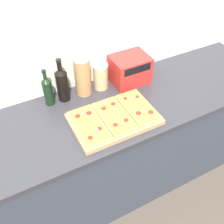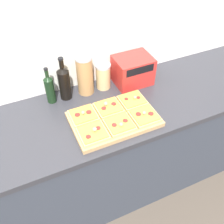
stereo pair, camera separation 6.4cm
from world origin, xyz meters
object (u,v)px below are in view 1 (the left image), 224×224
object	(u,v)px
cutting_board	(114,119)
grain_jar_tall	(83,76)
olive_oil_bottle	(48,91)
wine_bottle	(62,84)
toaster_oven	(130,70)
grain_jar_short	(101,76)

from	to	relation	value
cutting_board	grain_jar_tall	distance (m)	0.37
olive_oil_bottle	wine_bottle	bearing A→B (deg)	0.00
toaster_oven	grain_jar_tall	bearing A→B (deg)	174.78
toaster_oven	cutting_board	bearing A→B (deg)	-132.87
cutting_board	wine_bottle	xyz separation A→B (m)	(-0.20, 0.34, 0.11)
cutting_board	olive_oil_bottle	xyz separation A→B (m)	(-0.30, 0.34, 0.09)
cutting_board	wine_bottle	bearing A→B (deg)	120.43
grain_jar_short	toaster_oven	world-z (taller)	toaster_oven
cutting_board	toaster_oven	distance (m)	0.43
grain_jar_tall	wine_bottle	bearing A→B (deg)	180.00
cutting_board	toaster_oven	world-z (taller)	toaster_oven
cutting_board	grain_jar_short	xyz separation A→B (m)	(0.07, 0.34, 0.08)
olive_oil_bottle	toaster_oven	bearing A→B (deg)	-3.06
cutting_board	grain_jar_tall	world-z (taller)	grain_jar_tall
grain_jar_short	cutting_board	bearing A→B (deg)	-102.27
cutting_board	olive_oil_bottle	world-z (taller)	olive_oil_bottle
cutting_board	olive_oil_bottle	distance (m)	0.47
olive_oil_bottle	grain_jar_tall	size ratio (longest dim) A/B	0.92
wine_bottle	olive_oil_bottle	bearing A→B (deg)	180.00
olive_oil_bottle	wine_bottle	xyz separation A→B (m)	(0.10, 0.00, 0.02)
cutting_board	grain_jar_short	bearing A→B (deg)	77.73
wine_bottle	toaster_oven	world-z (taller)	wine_bottle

